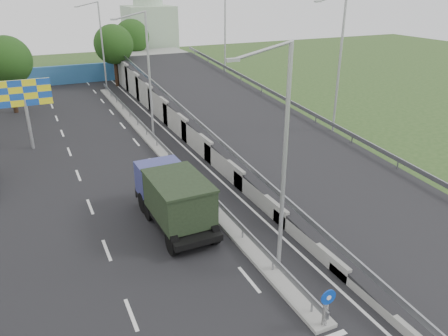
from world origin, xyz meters
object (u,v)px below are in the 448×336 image
billboard (24,97)px  lamp_post_near (281,154)px  church (150,31)px  dump_truck (173,196)px  sign_bollard (326,307)px  lamp_post_far (100,42)px  lamp_post_mid (147,71)px

billboard → lamp_post_near: bearing=-67.5°
church → dump_truck: (-12.59, -47.90, -3.63)m
lamp_post_near → sign_bollard: bearing=-91.6°
lamp_post_far → billboard: 20.24m
sign_bollard → dump_truck: dump_truck is taller
lamp_post_mid → lamp_post_far: same height
church → dump_truck: 49.66m
billboard → dump_truck: 17.33m
sign_bollard → lamp_post_mid: size_ratio=0.17×
sign_bollard → lamp_post_mid: lamp_post_mid is taller
church → lamp_post_far: bearing=-125.2°
lamp_post_far → billboard: size_ratio=1.83×
lamp_post_far → billboard: lamp_post_far is taller
dump_truck → lamp_post_mid: bearing=77.7°
dump_truck → lamp_post_near: bearing=-67.4°
sign_bollard → lamp_post_near: lamp_post_near is taller
sign_bollard → church: size_ratio=0.12×
sign_bollard → lamp_post_near: size_ratio=0.17×
billboard → dump_truck: bearing=-68.0°
lamp_post_near → dump_truck: 7.84m
sign_bollard → dump_truck: size_ratio=0.24×
lamp_post_near → lamp_post_mid: (0.00, 20.00, 0.00)m
sign_bollard → dump_truck: bearing=104.6°
church → lamp_post_mid: bearing=-106.2°
lamp_post_mid → lamp_post_far: (0.00, 20.00, 0.00)m
lamp_post_mid → lamp_post_far: 20.00m
billboard → lamp_post_mid: bearing=-12.4°
lamp_post_mid → billboard: size_ratio=1.83×
lamp_post_near → billboard: 23.87m
lamp_post_near → church: 54.90m
dump_truck → lamp_post_far: bearing=84.1°
lamp_post_mid → dump_truck: bearing=-101.0°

